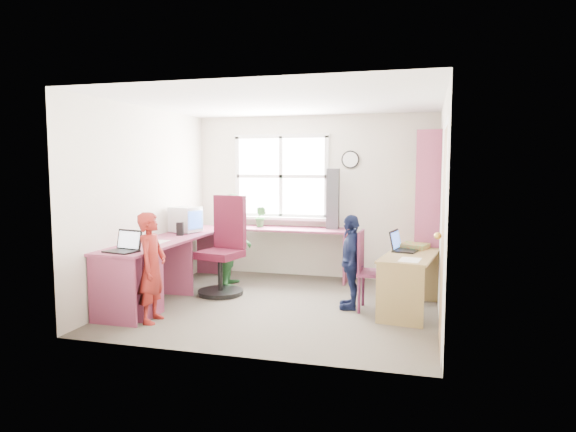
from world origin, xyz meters
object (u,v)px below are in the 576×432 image
object	(u,v)px
person_navy	(351,262)
laptop_left	(125,247)
bookshelf	(427,216)
person_red	(152,267)
l_desk	(172,266)
right_desk	(410,270)
person_green	(235,240)
laptop_right	(402,246)
potted_plant	(261,217)
crt_monitor	(186,220)
wooden_chair	(370,268)
swivel_chair	(224,252)
cd_tower	(333,199)

from	to	relation	value
person_navy	laptop_left	bearing A→B (deg)	-72.06
bookshelf	person_red	world-z (taller)	bookshelf
l_desk	laptop_left	size ratio (longest dim) A/B	7.81
right_desk	person_green	distance (m)	2.50
l_desk	laptop_right	size ratio (longest dim) A/B	7.29
bookshelf	potted_plant	bearing A→B (deg)	174.67
crt_monitor	potted_plant	bearing A→B (deg)	61.13
crt_monitor	person_red	world-z (taller)	person_red
laptop_right	wooden_chair	bearing A→B (deg)	141.15
swivel_chair	person_green	world-z (taller)	same
person_red	bookshelf	bearing A→B (deg)	-59.13
wooden_chair	potted_plant	bearing A→B (deg)	143.29
right_desk	potted_plant	world-z (taller)	potted_plant
cd_tower	person_red	xyz separation A→B (m)	(-1.50, -2.49, -0.60)
person_green	cd_tower	bearing A→B (deg)	-75.06
laptop_right	person_red	bearing A→B (deg)	129.83
l_desk	cd_tower	distance (m)	2.53
wooden_chair	laptop_left	bearing A→B (deg)	-156.37
right_desk	wooden_chair	bearing A→B (deg)	-165.69
person_green	person_navy	size ratio (longest dim) A/B	1.16
wooden_chair	l_desk	bearing A→B (deg)	-170.98
swivel_chair	person_navy	distance (m)	1.72
bookshelf	person_red	bearing A→B (deg)	-142.37
right_desk	laptop_left	world-z (taller)	laptop_left
laptop_right	cd_tower	bearing A→B (deg)	53.98
crt_monitor	cd_tower	bearing A→B (deg)	41.61
crt_monitor	cd_tower	xyz separation A→B (m)	(1.88, 0.92, 0.26)
wooden_chair	person_navy	world-z (taller)	person_navy
right_desk	cd_tower	bearing A→B (deg)	137.63
potted_plant	person_red	size ratio (longest dim) A/B	0.26
swivel_chair	laptop_left	distance (m)	1.50
bookshelf	person_green	world-z (taller)	bookshelf
l_desk	person_navy	world-z (taller)	person_navy
bookshelf	laptop_right	distance (m)	0.94
crt_monitor	cd_tower	world-z (taller)	cd_tower
wooden_chair	cd_tower	distance (m)	1.74
laptop_left	l_desk	bearing A→B (deg)	88.25
swivel_chair	laptop_right	xyz separation A→B (m)	(2.26, -0.02, 0.18)
wooden_chair	laptop_left	xyz separation A→B (m)	(-2.51, -1.06, 0.30)
potted_plant	person_red	bearing A→B (deg)	-100.19
wooden_chair	laptop_right	world-z (taller)	wooden_chair
cd_tower	person_red	size ratio (longest dim) A/B	0.74
laptop_right	l_desk	bearing A→B (deg)	115.35
swivel_chair	crt_monitor	world-z (taller)	swivel_chair
wooden_chair	potted_plant	size ratio (longest dim) A/B	2.97
l_desk	right_desk	xyz separation A→B (m)	(2.78, 0.39, 0.03)
l_desk	person_green	world-z (taller)	person_green
potted_plant	right_desk	bearing A→B (deg)	-30.51
bookshelf	person_green	xyz separation A→B (m)	(-2.57, -0.38, -0.36)
potted_plant	laptop_right	bearing A→B (deg)	-27.10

